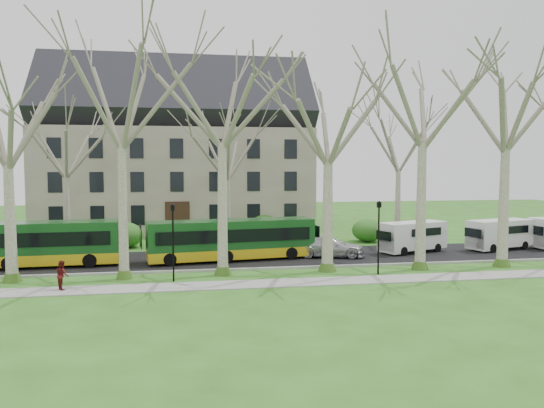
{
  "coord_description": "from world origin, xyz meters",
  "views": [
    {
      "loc": [
        -5.35,
        -30.74,
        6.5
      ],
      "look_at": [
        0.25,
        3.0,
        3.99
      ],
      "focal_mm": 35.0,
      "sensor_mm": 36.0,
      "label": 1
    }
  ],
  "objects_px": {
    "bus_follow": "(232,239)",
    "bus_lead": "(23,244)",
    "sedan": "(329,246)",
    "van_a": "(413,237)",
    "pedestrian_b": "(62,275)",
    "van_b": "(500,235)"
  },
  "relations": [
    {
      "from": "bus_follow",
      "to": "bus_lead",
      "type": "bearing_deg",
      "value": 173.85
    },
    {
      "from": "bus_follow",
      "to": "sedan",
      "type": "xyz_separation_m",
      "value": [
        6.85,
        0.1,
        -0.68
      ]
    },
    {
      "from": "bus_lead",
      "to": "bus_follow",
      "type": "bearing_deg",
      "value": -1.39
    },
    {
      "from": "sedan",
      "to": "bus_follow",
      "type": "bearing_deg",
      "value": 104.29
    },
    {
      "from": "sedan",
      "to": "van_a",
      "type": "bearing_deg",
      "value": -69.23
    },
    {
      "from": "bus_lead",
      "to": "pedestrian_b",
      "type": "relative_size",
      "value": 7.78
    },
    {
      "from": "bus_follow",
      "to": "sedan",
      "type": "distance_m",
      "value": 6.88
    },
    {
      "from": "bus_lead",
      "to": "van_a",
      "type": "distance_m",
      "value": 26.77
    },
    {
      "from": "bus_lead",
      "to": "bus_follow",
      "type": "height_order",
      "value": "bus_lead"
    },
    {
      "from": "bus_lead",
      "to": "sedan",
      "type": "xyz_separation_m",
      "value": [
        20.08,
        0.48,
        -0.74
      ]
    },
    {
      "from": "sedan",
      "to": "van_b",
      "type": "height_order",
      "value": "van_b"
    },
    {
      "from": "bus_lead",
      "to": "van_b",
      "type": "xyz_separation_m",
      "value": [
        33.84,
        1.43,
        -0.33
      ]
    },
    {
      "from": "van_a",
      "to": "sedan",
      "type": "bearing_deg",
      "value": 168.26
    },
    {
      "from": "sedan",
      "to": "van_b",
      "type": "bearing_deg",
      "value": -72.58
    },
    {
      "from": "bus_follow",
      "to": "van_b",
      "type": "height_order",
      "value": "bus_follow"
    },
    {
      "from": "bus_follow",
      "to": "van_b",
      "type": "bearing_deg",
      "value": -4.88
    },
    {
      "from": "sedan",
      "to": "van_a",
      "type": "height_order",
      "value": "van_a"
    },
    {
      "from": "bus_lead",
      "to": "sedan",
      "type": "height_order",
      "value": "bus_lead"
    },
    {
      "from": "van_b",
      "to": "pedestrian_b",
      "type": "bearing_deg",
      "value": 179.76
    },
    {
      "from": "van_a",
      "to": "pedestrian_b",
      "type": "xyz_separation_m",
      "value": [
        -22.95,
        -8.11,
        -0.37
      ]
    },
    {
      "from": "bus_lead",
      "to": "van_b",
      "type": "distance_m",
      "value": 33.88
    },
    {
      "from": "pedestrian_b",
      "to": "van_b",
      "type": "bearing_deg",
      "value": -101.05
    }
  ]
}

